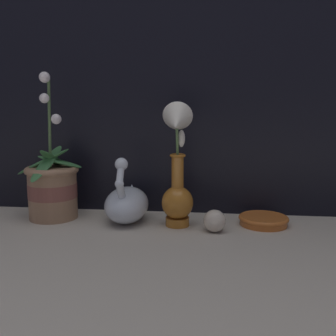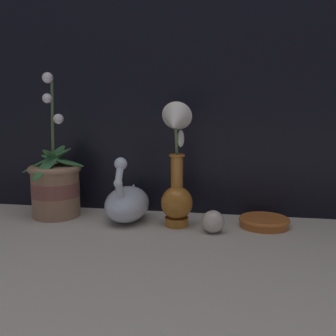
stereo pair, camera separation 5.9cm
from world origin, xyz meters
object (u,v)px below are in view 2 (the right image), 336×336
swan_figurine (127,202)px  blue_vase (176,175)px  orchid_potted_plant (55,185)px  glass_sphere (213,222)px  amber_dish (264,221)px

swan_figurine → blue_vase: (0.14, -0.03, 0.09)m
orchid_potted_plant → swan_figurine: orchid_potted_plant is taller
swan_figurine → glass_sphere: 0.25m
swan_figurine → blue_vase: 0.17m
swan_figurine → amber_dish: 0.37m
swan_figurine → orchid_potted_plant: bearing=177.1°
orchid_potted_plant → blue_vase: bearing=-6.9°
orchid_potted_plant → glass_sphere: (0.46, -0.07, -0.06)m
blue_vase → glass_sphere: 0.15m
orchid_potted_plant → glass_sphere: 0.47m
orchid_potted_plant → blue_vase: 0.36m
swan_figurine → glass_sphere: swan_figurine is taller
glass_sphere → amber_dish: 0.15m
blue_vase → amber_dish: 0.27m
orchid_potted_plant → amber_dish: 0.59m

